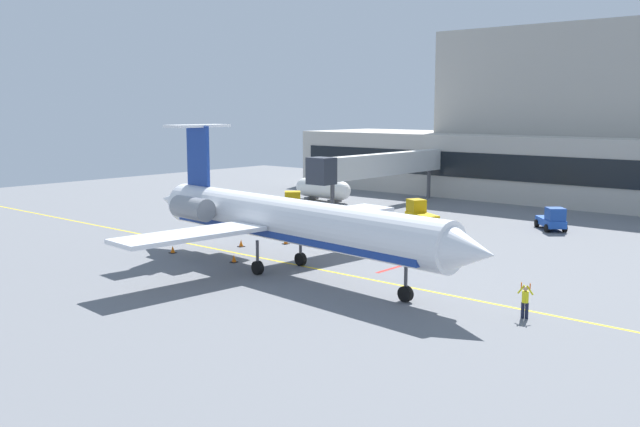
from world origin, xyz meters
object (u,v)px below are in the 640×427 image
at_px(fuel_tank, 323,189).
at_px(marshaller, 525,301).
at_px(belt_loader, 285,202).
at_px(baggage_tug, 420,213).
at_px(pushback_tractor, 552,220).
at_px(regional_jet, 286,220).

bearing_deg(fuel_tank, marshaller, -36.58).
height_order(fuel_tank, marshaller, fuel_tank).
distance_m(belt_loader, fuel_tank, 9.14).
bearing_deg(baggage_tug, pushback_tractor, 21.10).
height_order(regional_jet, belt_loader, regional_jet).
distance_m(baggage_tug, pushback_tractor, 11.85).
bearing_deg(fuel_tank, belt_loader, -74.71).
bearing_deg(regional_jet, marshaller, 1.63).
bearing_deg(pushback_tractor, regional_jet, -104.11).
distance_m(pushback_tractor, fuel_tank, 28.34).
bearing_deg(marshaller, belt_loader, 151.40).
height_order(pushback_tractor, marshaller, pushback_tractor).
bearing_deg(baggage_tug, regional_jet, -79.28).
height_order(baggage_tug, marshaller, baggage_tug).
xyz_separation_m(baggage_tug, pushback_tractor, (11.06, 4.27, -0.02)).
relative_size(regional_jet, belt_loader, 7.54).
height_order(regional_jet, fuel_tank, regional_jet).
height_order(baggage_tug, fuel_tank, fuel_tank).
bearing_deg(pushback_tractor, baggage_tug, -158.90).
height_order(regional_jet, marshaller, regional_jet).
bearing_deg(baggage_tug, marshaller, -46.87).
relative_size(belt_loader, fuel_tank, 0.51).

